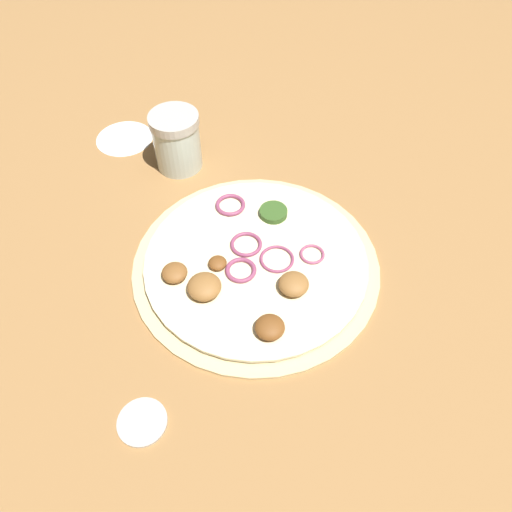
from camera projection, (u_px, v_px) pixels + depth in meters
The scene contains 5 objects.
ground_plane at pixel (256, 266), 0.59m from camera, with size 3.00×3.00×0.00m, color #9E703F.
pizza at pixel (255, 263), 0.58m from camera, with size 0.29×0.29×0.03m.
spice_jar at pixel (177, 141), 0.67m from camera, with size 0.07×0.07×0.08m.
loose_cap at pixel (142, 421), 0.47m from camera, with size 0.05×0.05×0.01m.
flour_patch at pixel (125, 138), 0.73m from camera, with size 0.08×0.08×0.00m.
Camera 1 is at (-0.01, 0.36, 0.46)m, focal length 35.00 mm.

